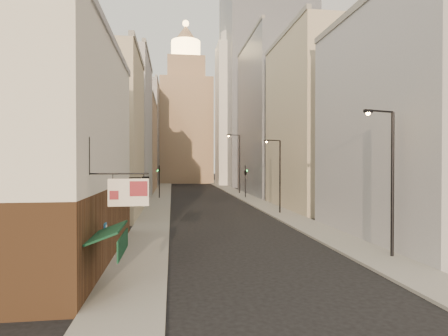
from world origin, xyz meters
TOP-DOWN VIEW (x-y plane):
  - ground at (0.00, 0.00)m, footprint 360.00×360.00m
  - sidewalk_left at (-6.50, 55.00)m, footprint 3.00×140.00m
  - sidewalk_right at (6.50, 55.00)m, footprint 3.00×140.00m
  - near_building_left at (-10.99, 9.00)m, footprint 8.30×23.04m
  - left_bldg_beige at (-12.00, 26.00)m, footprint 8.00×12.00m
  - left_bldg_grey at (-12.00, 42.00)m, footprint 8.00×16.00m
  - left_bldg_tan at (-12.00, 60.00)m, footprint 8.00×18.00m
  - left_bldg_wingrid at (-12.00, 80.00)m, footprint 8.00×20.00m
  - right_bldg_grey at (12.00, 12.00)m, footprint 8.00×16.00m
  - right_bldg_beige at (12.00, 30.00)m, footprint 8.00×16.00m
  - right_bldg_wingrid at (12.00, 50.00)m, footprint 8.00×20.00m
  - highrise at (18.00, 78.00)m, footprint 21.00×23.00m
  - clock_tower at (-1.00, 92.00)m, footprint 14.00×14.00m
  - white_tower at (10.00, 78.00)m, footprint 8.00×8.00m
  - streetlamp_near at (7.15, 6.95)m, footprint 2.10×0.76m
  - streetlamp_mid at (6.21, 25.59)m, footprint 1.94×0.85m
  - streetlamp_far at (6.56, 51.44)m, footprint 2.51×1.28m
  - traffic_light_left at (-6.70, 44.36)m, footprint 0.63×0.59m
  - traffic_light_right at (6.21, 43.27)m, footprint 0.69×0.69m

SIDE VIEW (x-z plane):
  - ground at x=0.00m, z-range 0.00..0.00m
  - sidewalk_left at x=-6.50m, z-range 0.00..0.15m
  - sidewalk_right at x=6.50m, z-range 0.00..0.15m
  - traffic_light_left at x=-6.70m, z-range 1.15..6.15m
  - traffic_light_right at x=6.21m, z-range 1.37..6.37m
  - streetlamp_mid at x=6.21m, z-range 0.55..8.28m
  - streetlamp_near at x=7.15m, z-range 0.58..8.79m
  - streetlamp_far at x=6.56m, z-range 0.73..10.96m
  - near_building_left at x=-10.99m, z-range -0.13..12.17m
  - left_bldg_beige at x=-12.00m, z-range 0.00..16.00m
  - right_bldg_grey at x=12.00m, z-range 0.00..16.00m
  - left_bldg_tan at x=-12.00m, z-range 0.00..17.00m
  - left_bldg_grey at x=-12.00m, z-range 0.00..20.00m
  - right_bldg_beige at x=12.00m, z-range 0.00..20.00m
  - left_bldg_wingrid at x=-12.00m, z-range 0.00..24.00m
  - right_bldg_wingrid at x=12.00m, z-range 0.00..26.00m
  - clock_tower at x=-1.00m, z-range -4.82..40.08m
  - white_tower at x=10.00m, z-range -2.14..39.36m
  - highrise at x=18.00m, z-range 0.06..51.26m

